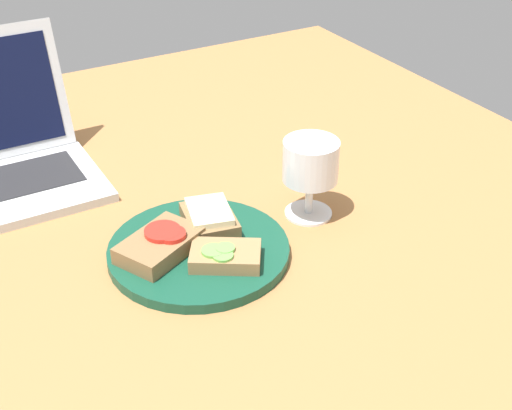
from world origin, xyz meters
The scene contains 6 objects.
wooden_table centered at (0.00, 0.00, 1.50)cm, with size 140.00×140.00×3.00cm, color #9E6B3D.
plate centered at (-1.60, -6.61, 3.78)cm, with size 25.53×25.53×1.55cm, color #144733.
sandwich_with_cheese centered at (2.10, -2.73, 5.93)cm, with size 8.52×10.41×2.96cm.
sandwich_with_tomato centered at (-6.68, -5.33, 5.96)cm, with size 13.55×11.67×3.12cm.
sandwich_with_cucumber centered at (-0.15, -11.77, 5.65)cm, with size 11.22×10.16×2.49cm.
wine_glass centered at (17.71, -5.22, 11.57)cm, with size 8.35×8.35×12.41cm.
Camera 1 is at (-34.79, -81.23, 62.35)cm, focal length 50.00 mm.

